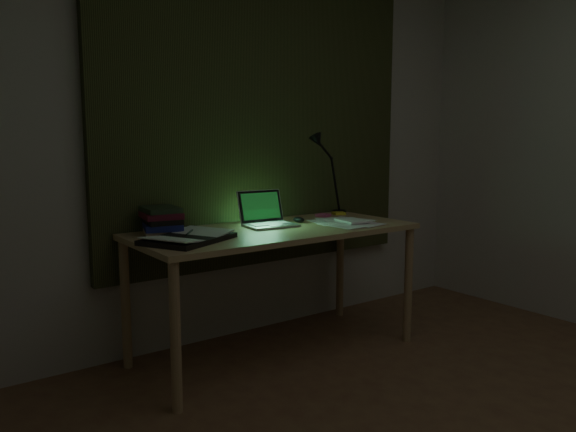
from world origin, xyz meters
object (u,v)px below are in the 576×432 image
object	(u,v)px
desk	(276,292)
laptop	(271,209)
loose_papers	(344,222)
book_stack	(161,220)
desk_lamp	(340,176)
open_textbook	(188,238)

from	to	relation	value
desk	laptop	world-z (taller)	laptop
loose_papers	book_stack	bearing A→B (deg)	164.46
book_stack	desk_lamp	world-z (taller)	desk_lamp
desk	desk_lamp	distance (m)	1.00
open_textbook	loose_papers	world-z (taller)	open_textbook
open_textbook	desk_lamp	xyz separation A→B (m)	(1.30, 0.35, 0.23)
loose_papers	desk	bearing A→B (deg)	168.55
laptop	desk_lamp	world-z (taller)	desk_lamp
open_textbook	desk_lamp	bearing A→B (deg)	-11.14
book_stack	loose_papers	size ratio (longest dim) A/B	0.72
laptop	loose_papers	bearing A→B (deg)	-15.83
open_textbook	laptop	bearing A→B (deg)	-13.20
book_stack	desk_lamp	xyz separation A→B (m)	(1.32, 0.08, 0.18)
loose_papers	open_textbook	bearing A→B (deg)	178.86
laptop	desk_lamp	xyz separation A→B (m)	(0.71, 0.21, 0.15)
book_stack	loose_papers	bearing A→B (deg)	-15.54
book_stack	laptop	bearing A→B (deg)	-12.06
desk_lamp	loose_papers	bearing A→B (deg)	-118.35
loose_papers	desk_lamp	world-z (taller)	desk_lamp
book_stack	desk_lamp	size ratio (longest dim) A/B	0.45
desk	laptop	bearing A→B (deg)	76.77
desk	open_textbook	size ratio (longest dim) A/B	3.79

